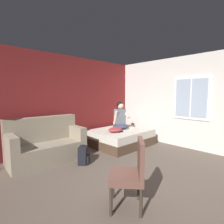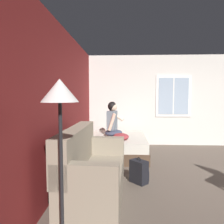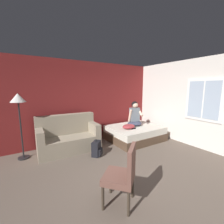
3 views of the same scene
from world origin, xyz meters
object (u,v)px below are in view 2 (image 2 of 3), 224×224
(throw_pillow, at_px, (121,136))
(floor_lamp, at_px, (60,107))
(person_seated, at_px, (113,122))
(backpack, at_px, (139,172))
(couch, at_px, (90,171))
(bed, at_px, (117,146))
(cell_phone, at_px, (126,138))

(throw_pillow, relative_size, floor_lamp, 0.28)
(person_seated, height_order, floor_lamp, floor_lamp)
(backpack, bearing_deg, couch, 124.56)
(floor_lamp, bearing_deg, bed, -7.51)
(backpack, height_order, throw_pillow, throw_pillow)
(couch, bearing_deg, backpack, -55.44)
(bed, height_order, cell_phone, cell_phone)
(backpack, bearing_deg, throw_pillow, 13.65)
(backpack, bearing_deg, bed, 14.37)
(person_seated, xyz_separation_m, floor_lamp, (-3.49, 0.34, 0.59))
(bed, bearing_deg, floor_lamp, 172.49)
(bed, relative_size, backpack, 3.91)
(bed, xyz_separation_m, person_seated, (0.08, 0.11, 0.60))
(person_seated, distance_m, cell_phone, 0.59)
(couch, xyz_separation_m, person_seated, (2.33, -0.23, 0.44))
(cell_phone, bearing_deg, person_seated, 139.29)
(couch, distance_m, floor_lamp, 1.56)
(floor_lamp, bearing_deg, backpack, -27.60)
(throw_pillow, bearing_deg, backpack, -166.35)
(throw_pillow, distance_m, floor_lamp, 3.23)
(bed, distance_m, throw_pillow, 0.48)
(couch, bearing_deg, throw_pillow, -13.27)
(couch, bearing_deg, person_seated, -5.74)
(couch, height_order, person_seated, person_seated)
(bed, height_order, floor_lamp, floor_lamp)
(bed, xyz_separation_m, couch, (-2.25, 0.34, 0.16))
(backpack, bearing_deg, cell_phone, 7.93)
(cell_phone, relative_size, floor_lamp, 0.08)
(throw_pillow, bearing_deg, cell_phone, -49.71)
(cell_phone, bearing_deg, backpack, -78.99)
(bed, relative_size, floor_lamp, 1.05)
(couch, xyz_separation_m, floor_lamp, (-1.16, 0.11, 1.04))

